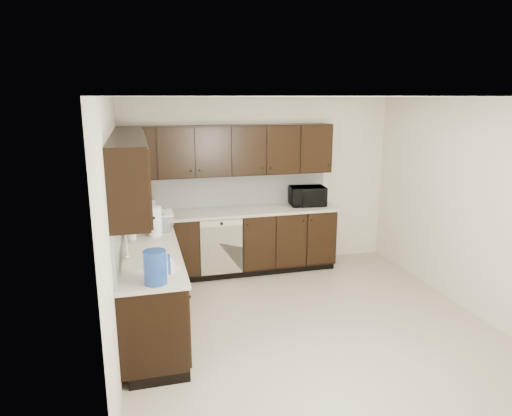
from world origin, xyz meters
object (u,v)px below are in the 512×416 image
at_px(sink, 151,263).
at_px(blue_pitcher, 155,267).
at_px(microwave, 307,196).
at_px(toaster_oven, 140,207).
at_px(storage_bin, 151,221).

height_order(sink, blue_pitcher, blue_pitcher).
distance_m(microwave, toaster_oven, 2.39).
bearing_deg(sink, microwave, 36.37).
bearing_deg(blue_pitcher, microwave, 69.37).
bearing_deg(blue_pitcher, sink, 115.30).
bearing_deg(toaster_oven, blue_pitcher, -94.86).
relative_size(sink, microwave, 1.62).
height_order(microwave, storage_bin, microwave).
xyz_separation_m(storage_bin, blue_pitcher, (-0.03, -1.70, 0.05)).
height_order(storage_bin, blue_pitcher, blue_pitcher).
height_order(microwave, toaster_oven, microwave).
bearing_deg(blue_pitcher, toaster_oven, 115.39).
bearing_deg(microwave, blue_pitcher, -128.72).
distance_m(sink, microwave, 2.89).
bearing_deg(microwave, sink, -138.57).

